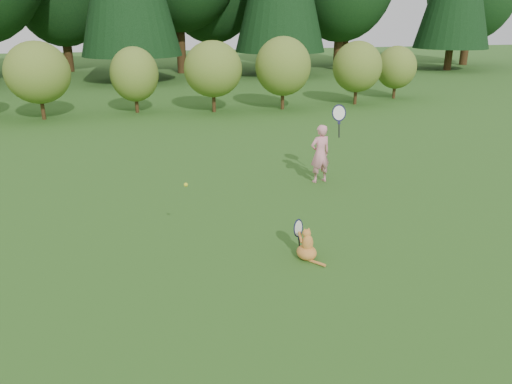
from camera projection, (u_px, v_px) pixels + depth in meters
name	position (u px, v px, depth m)	size (l,w,h in m)	color
ground	(257.00, 248.00, 8.28)	(100.00, 100.00, 0.00)	#254A14
shrub_row	(169.00, 76.00, 19.63)	(28.00, 3.00, 2.80)	olive
child	(321.00, 152.00, 11.35)	(0.78, 0.50, 2.01)	pink
cat	(307.00, 243.00, 7.86)	(0.41, 0.71, 0.71)	#C87126
tennis_ball	(186.00, 185.00, 7.84)	(0.07, 0.07, 0.07)	yellow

